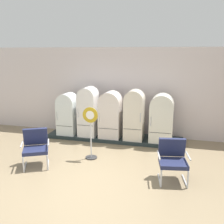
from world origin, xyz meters
The scene contains 11 objects.
ground centered at (0.00, 0.00, -0.03)m, with size 12.00×10.00×0.05m, color #867356.
back_wall centered at (0.00, 3.66, 1.51)m, with size 11.76×0.12×3.00m.
display_plinth centered at (0.00, 3.02, 0.05)m, with size 4.48×0.95×0.11m, color #242F30.
refrigerator_0 centered at (-1.58, 2.90, 0.85)m, with size 0.61×0.64×1.40m.
refrigerator_1 centered at (-0.85, 2.91, 0.97)m, with size 0.58×0.67×1.62m.
refrigerator_2 centered at (-0.09, 2.92, 0.90)m, with size 0.68×0.69×1.51m.
refrigerator_3 centered at (0.69, 2.88, 0.96)m, with size 0.60×0.61×1.59m.
refrigerator_4 centered at (1.54, 2.94, 0.89)m, with size 0.70×0.72×1.49m.
armchair_left centered at (-1.44, 0.55, 0.52)m, with size 0.84×0.86×0.94m.
armchair_right centered at (1.96, 0.63, 0.52)m, with size 0.75×0.75×0.94m.
sign_stand centered at (-0.22, 1.32, 0.67)m, with size 0.42×0.32×1.43m.
Camera 1 is at (2.00, -4.98, 2.85)m, focal length 41.69 mm.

